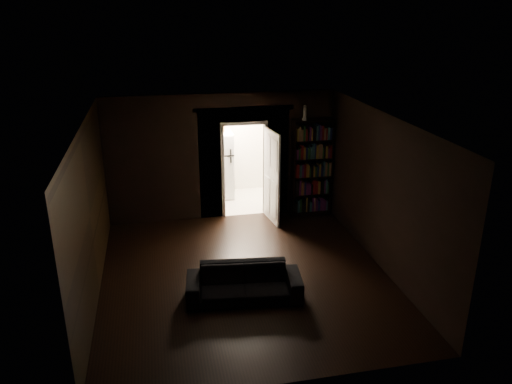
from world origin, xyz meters
The scene contains 9 objects.
ground centered at (0.00, 0.00, 0.00)m, with size 5.50×5.50×0.00m, color black.
room_walls centered at (-0.01, 1.07, 1.68)m, with size 5.02×5.61×2.84m.
kitchen_alcove centered at (0.50, 3.87, 1.21)m, with size 2.20×1.80×2.60m.
sofa centered at (-0.14, -0.67, 0.36)m, with size 1.87×0.81×0.72m, color black.
bookshelf centered at (2.00, 2.55, 1.10)m, with size 0.90×0.32×2.20m, color black.
refrigerator centered at (0.06, 4.03, 0.82)m, with size 0.74×0.68×1.65m, color white.
door centered at (1.03, 2.31, 1.02)m, with size 0.85×0.05×2.05m, color white.
figurine centered at (1.79, 2.51, 2.37)m, with size 0.11×0.11×0.33m, color white.
bottles centered at (0.03, 4.04, 1.77)m, with size 0.60×0.08×0.25m, color black.
Camera 1 is at (-1.39, -7.67, 4.53)m, focal length 35.00 mm.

